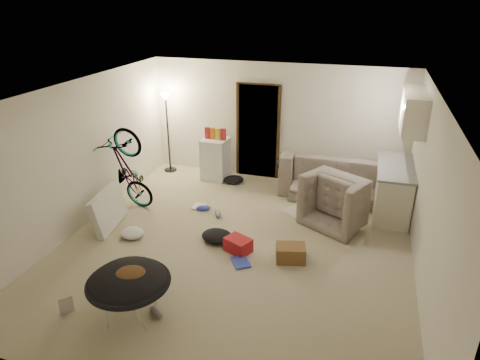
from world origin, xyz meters
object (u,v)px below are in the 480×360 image
(floor_lamp, at_px, (167,115))
(drink_case_a, at_px, (291,253))
(kitchen_counter, at_px, (393,190))
(tv_box, at_px, (108,209))
(mini_fridge, at_px, (215,159))
(armchair, at_px, (344,203))
(juicer, at_px, (290,249))
(saucer_chair, at_px, (129,289))
(sofa, at_px, (335,180))
(bicycle, at_px, (129,187))
(drink_case_b, at_px, (238,245))

(floor_lamp, bearing_deg, drink_case_a, -39.82)
(kitchen_counter, xyz_separation_m, tv_box, (-4.73, -2.02, -0.11))
(mini_fridge, height_order, tv_box, mini_fridge)
(floor_lamp, bearing_deg, kitchen_counter, -7.66)
(armchair, relative_size, tv_box, 1.07)
(armchair, bearing_deg, floor_lamp, 11.65)
(kitchen_counter, bearing_deg, armchair, -143.31)
(armchair, xyz_separation_m, juicer, (-0.70, -1.37, -0.25))
(kitchen_counter, relative_size, armchair, 1.40)
(kitchen_counter, bearing_deg, saucer_chair, -128.62)
(sofa, relative_size, mini_fridge, 2.39)
(floor_lamp, distance_m, bicycle, 2.12)
(drink_case_b, bearing_deg, saucer_chair, -89.35)
(sofa, distance_m, tv_box, 4.41)
(sofa, xyz_separation_m, armchair, (0.26, -1.06, 0.03))
(armchair, distance_m, juicer, 1.56)
(floor_lamp, bearing_deg, juicer, -38.44)
(kitchen_counter, height_order, saucer_chair, kitchen_counter)
(floor_lamp, height_order, mini_fridge, floor_lamp)
(saucer_chair, bearing_deg, bicycle, 120.29)
(sofa, xyz_separation_m, drink_case_a, (-0.41, -2.59, -0.19))
(mini_fridge, xyz_separation_m, tv_box, (-1.06, -2.57, -0.12))
(armchair, bearing_deg, sofa, -47.27)
(kitchen_counter, distance_m, sofa, 1.17)
(floor_lamp, relative_size, sofa, 0.84)
(kitchen_counter, bearing_deg, juicer, -127.45)
(armchair, height_order, mini_fridge, mini_fridge)
(saucer_chair, distance_m, drink_case_b, 2.04)
(armchair, xyz_separation_m, drink_case_a, (-0.67, -1.53, -0.22))
(kitchen_counter, height_order, sofa, kitchen_counter)
(drink_case_a, bearing_deg, saucer_chair, -146.86)
(bicycle, relative_size, saucer_chair, 1.62)
(floor_lamp, bearing_deg, mini_fridge, -4.95)
(mini_fridge, xyz_separation_m, saucer_chair, (0.51, -4.51, -0.02))
(sofa, bearing_deg, kitchen_counter, 157.45)
(sofa, relative_size, juicer, 9.18)
(saucer_chair, distance_m, juicer, 2.60)
(bicycle, height_order, tv_box, bicycle)
(armchair, height_order, drink_case_a, armchair)
(juicer, bearing_deg, mini_fridge, 130.46)
(kitchen_counter, relative_size, mini_fridge, 1.66)
(bicycle, relative_size, juicer, 7.12)
(sofa, distance_m, bicycle, 4.05)
(tv_box, bearing_deg, juicer, -7.11)
(bicycle, bearing_deg, drink_case_a, -98.87)
(tv_box, relative_size, juicer, 4.25)
(bicycle, xyz_separation_m, saucer_chair, (1.56, -2.68, -0.00))
(floor_lamp, bearing_deg, sofa, -3.05)
(saucer_chair, bearing_deg, mini_fridge, 96.44)
(tv_box, height_order, drink_case_a, tv_box)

